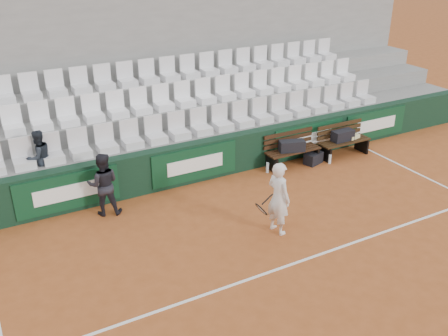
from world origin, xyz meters
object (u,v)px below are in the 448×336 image
at_px(sports_bag_right, 343,135).
at_px(sports_bag_ground, 313,158).
at_px(sports_bag_left, 292,146).
at_px(water_bottle_far, 330,159).
at_px(bench_left, 293,158).
at_px(bench_right, 344,148).
at_px(water_bottle_near, 267,168).
at_px(tennis_player, 278,198).
at_px(ball_kid, 103,184).
at_px(spectator_c, 36,138).

relative_size(sports_bag_right, sports_bag_ground, 1.24).
xyz_separation_m(sports_bag_left, water_bottle_far, (1.03, -0.32, -0.46)).
relative_size(bench_left, bench_right, 1.00).
height_order(water_bottle_near, water_bottle_far, water_bottle_near).
xyz_separation_m(tennis_player, ball_kid, (-2.85, 2.38, -0.06)).
distance_m(bench_right, ball_kid, 6.62).
relative_size(bench_right, sports_bag_ground, 3.02).
distance_m(tennis_player, spectator_c, 5.25).
relative_size(tennis_player, spectator_c, 1.26).
relative_size(sports_bag_left, water_bottle_near, 2.44).
bearing_deg(water_bottle_near, water_bottle_far, -10.47).
height_order(water_bottle_far, tennis_player, tennis_player).
bearing_deg(bench_left, tennis_player, -131.14).
xyz_separation_m(sports_bag_left, tennis_player, (-2.08, -2.42, 0.18)).
distance_m(water_bottle_near, spectator_c, 5.55).
bearing_deg(sports_bag_right, bench_right, -35.62).
distance_m(bench_right, water_bottle_far, 0.70).
relative_size(bench_right, tennis_player, 0.98).
height_order(bench_right, ball_kid, ball_kid).
xyz_separation_m(bench_left, spectator_c, (-6.06, 0.95, 1.38)).
relative_size(sports_bag_ground, water_bottle_near, 1.85).
distance_m(sports_bag_left, sports_bag_right, 1.64).
relative_size(bench_right, ball_kid, 1.07).
bearing_deg(bench_left, water_bottle_far, -20.92).
relative_size(sports_bag_left, sports_bag_ground, 1.32).
bearing_deg(bench_right, water_bottle_near, 177.64).
bearing_deg(tennis_player, water_bottle_near, 60.92).
bearing_deg(ball_kid, bench_right, -162.45).
height_order(sports_bag_right, water_bottle_far, sports_bag_right).
distance_m(sports_bag_right, ball_kid, 6.56).
xyz_separation_m(sports_bag_ground, tennis_player, (-2.73, -2.32, 0.61)).
height_order(bench_left, sports_bag_left, sports_bag_left).
bearing_deg(water_bottle_far, sports_bag_ground, 150.59).
bearing_deg(spectator_c, ball_kid, 111.90).
height_order(bench_right, water_bottle_far, bench_right).
relative_size(water_bottle_near, spectator_c, 0.22).
xyz_separation_m(bench_left, tennis_player, (-2.16, -2.47, 0.54)).
height_order(sports_bag_left, tennis_player, tennis_player).
height_order(water_bottle_near, tennis_player, tennis_player).
height_order(ball_kid, spectator_c, spectator_c).
xyz_separation_m(bench_left, sports_bag_ground, (0.57, -0.15, -0.07)).
relative_size(water_bottle_far, spectator_c, 0.22).
height_order(bench_left, water_bottle_far, bench_left).
relative_size(sports_bag_ground, water_bottle_far, 1.86).
relative_size(bench_left, water_bottle_near, 5.59).
relative_size(sports_bag_left, water_bottle_far, 2.45).
bearing_deg(spectator_c, sports_bag_ground, 146.83).
height_order(bench_right, water_bottle_near, bench_right).
relative_size(sports_bag_left, sports_bag_right, 1.06).
bearing_deg(spectator_c, bench_right, 148.16).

